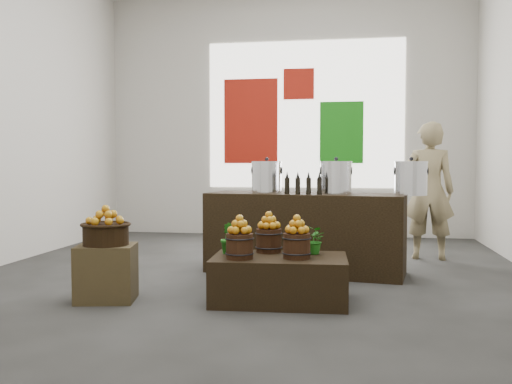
% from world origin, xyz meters
% --- Properties ---
extents(ground, '(7.00, 7.00, 0.00)m').
position_xyz_m(ground, '(0.00, 0.00, 0.00)').
color(ground, '#373634').
rests_on(ground, ground).
extents(back_wall, '(6.00, 0.04, 4.00)m').
position_xyz_m(back_wall, '(0.00, 3.50, 2.00)').
color(back_wall, beige).
rests_on(back_wall, ground).
extents(back_opening, '(3.20, 0.02, 2.40)m').
position_xyz_m(back_opening, '(0.30, 3.48, 2.00)').
color(back_opening, white).
rests_on(back_opening, back_wall).
extents(deco_red_left, '(0.90, 0.04, 1.40)m').
position_xyz_m(deco_red_left, '(-0.60, 3.47, 1.90)').
color(deco_red_left, '#A1180C').
rests_on(deco_red_left, back_wall).
extents(deco_green_right, '(0.70, 0.04, 1.00)m').
position_xyz_m(deco_green_right, '(0.90, 3.47, 1.70)').
color(deco_green_right, '#187B13').
rests_on(deco_green_right, back_wall).
extents(deco_red_upper, '(0.50, 0.04, 0.50)m').
position_xyz_m(deco_red_upper, '(0.20, 3.47, 2.50)').
color(deco_red_upper, '#A1180C').
rests_on(deco_red_upper, back_wall).
extents(crate, '(0.56, 0.49, 0.49)m').
position_xyz_m(crate, '(-1.06, -1.27, 0.25)').
color(crate, brown).
rests_on(crate, ground).
extents(wicker_basket, '(0.40, 0.40, 0.18)m').
position_xyz_m(wicker_basket, '(-1.06, -1.27, 0.58)').
color(wicker_basket, black).
rests_on(wicker_basket, crate).
extents(apples_in_basket, '(0.31, 0.31, 0.17)m').
position_xyz_m(apples_in_basket, '(-1.06, -1.27, 0.76)').
color(apples_in_basket, '#951B04').
rests_on(apples_in_basket, wicker_basket).
extents(display_table, '(1.19, 0.77, 0.40)m').
position_xyz_m(display_table, '(0.44, -1.07, 0.20)').
color(display_table, black).
rests_on(display_table, ground).
extents(apple_bucket_front_left, '(0.23, 0.23, 0.21)m').
position_xyz_m(apple_bucket_front_left, '(0.12, -1.24, 0.51)').
color(apple_bucket_front_left, '#331B0E').
rests_on(apple_bucket_front_left, display_table).
extents(apples_in_bucket_front_left, '(0.17, 0.17, 0.16)m').
position_xyz_m(apples_in_bucket_front_left, '(0.12, -1.24, 0.69)').
color(apples_in_bucket_front_left, '#951B04').
rests_on(apples_in_bucket_front_left, apple_bucket_front_left).
extents(apple_bucket_front_right, '(0.23, 0.23, 0.21)m').
position_xyz_m(apple_bucket_front_right, '(0.60, -1.15, 0.51)').
color(apple_bucket_front_right, '#331B0E').
rests_on(apple_bucket_front_right, display_table).
extents(apples_in_bucket_front_right, '(0.17, 0.17, 0.16)m').
position_xyz_m(apples_in_bucket_front_right, '(0.60, -1.15, 0.69)').
color(apples_in_bucket_front_right, '#951B04').
rests_on(apples_in_bucket_front_right, apple_bucket_front_right).
extents(apple_bucket_rear, '(0.23, 0.23, 0.21)m').
position_xyz_m(apple_bucket_rear, '(0.32, -0.86, 0.51)').
color(apple_bucket_rear, '#331B0E').
rests_on(apple_bucket_rear, display_table).
extents(apples_in_bucket_rear, '(0.17, 0.17, 0.16)m').
position_xyz_m(apples_in_bucket_rear, '(0.32, -0.86, 0.69)').
color(apples_in_bucket_rear, '#951B04').
rests_on(apples_in_bucket_rear, apple_bucket_rear).
extents(herb_garnish_right, '(0.29, 0.27, 0.25)m').
position_xyz_m(herb_garnish_right, '(0.73, -0.89, 0.53)').
color(herb_garnish_right, '#1A6615').
rests_on(herb_garnish_right, display_table).
extents(herb_garnish_left, '(0.18, 0.15, 0.29)m').
position_xyz_m(herb_garnish_left, '(-0.02, -1.00, 0.54)').
color(herb_garnish_left, '#1A6615').
rests_on(herb_garnish_left, display_table).
extents(counter, '(2.22, 0.99, 0.88)m').
position_xyz_m(counter, '(0.55, 0.30, 0.44)').
color(counter, black).
rests_on(counter, ground).
extents(stock_pot_left, '(0.33, 0.33, 0.33)m').
position_xyz_m(stock_pot_left, '(0.12, 0.36, 1.04)').
color(stock_pot_left, silver).
rests_on(stock_pot_left, counter).
extents(stock_pot_center, '(0.33, 0.33, 0.33)m').
position_xyz_m(stock_pot_center, '(0.89, 0.25, 1.04)').
color(stock_pot_center, silver).
rests_on(stock_pot_center, counter).
extents(stock_pot_right, '(0.33, 0.33, 0.33)m').
position_xyz_m(stock_pot_right, '(1.66, 0.13, 1.04)').
color(stock_pot_right, silver).
rests_on(stock_pot_right, counter).
extents(oil_cruets, '(0.32, 0.10, 0.24)m').
position_xyz_m(oil_cruets, '(0.52, 0.09, 1.00)').
color(oil_cruets, black).
rests_on(oil_cruets, counter).
extents(shopper, '(0.65, 0.45, 1.72)m').
position_xyz_m(shopper, '(2.01, 1.43, 0.86)').
color(shopper, '#8D7D56').
rests_on(shopper, ground).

